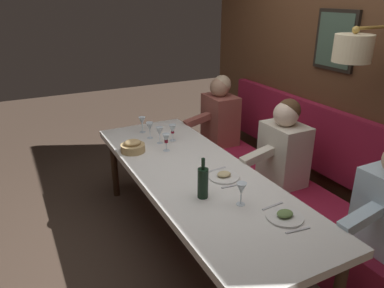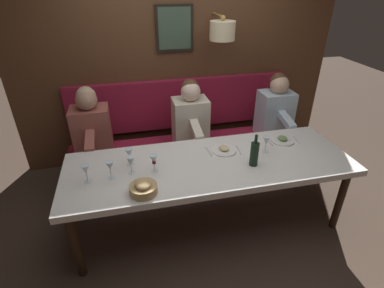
{
  "view_description": "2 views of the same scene",
  "coord_description": "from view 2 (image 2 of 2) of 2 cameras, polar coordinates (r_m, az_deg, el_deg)",
  "views": [
    {
      "loc": [
        -1.23,
        -2.34,
        2.07
      ],
      "look_at": [
        0.05,
        0.16,
        0.92
      ],
      "focal_mm": 34.42,
      "sensor_mm": 36.0,
      "label": 1
    },
    {
      "loc": [
        -2.21,
        0.69,
        2.23
      ],
      "look_at": [
        0.05,
        0.16,
        0.92
      ],
      "focal_mm": 28.01,
      "sensor_mm": 36.0,
      "label": 2
    }
  ],
  "objects": [
    {
      "name": "diner_nearest",
      "position": [
        3.83,
        15.64,
        6.72
      ],
      "size": [
        0.6,
        0.4,
        0.79
      ],
      "color": "silver",
      "rests_on": "banquette_bench"
    },
    {
      "name": "bread_bowl",
      "position": [
        2.38,
        -9.26,
        -8.22
      ],
      "size": [
        0.22,
        0.22,
        0.12
      ],
      "color": "tan",
      "rests_on": "dining_table"
    },
    {
      "name": "wine_glass_0",
      "position": [
        2.56,
        -15.38,
        -4.11
      ],
      "size": [
        0.07,
        0.07,
        0.16
      ],
      "color": "silver",
      "rests_on": "dining_table"
    },
    {
      "name": "wine_glass_3",
      "position": [
        2.92,
        14.0,
        0.53
      ],
      "size": [
        0.07,
        0.07,
        0.16
      ],
      "color": "silver",
      "rests_on": "dining_table"
    },
    {
      "name": "wine_glass_5",
      "position": [
        2.58,
        -7.28,
        -3.0
      ],
      "size": [
        0.07,
        0.07,
        0.16
      ],
      "color": "silver",
      "rests_on": "dining_table"
    },
    {
      "name": "place_setting_0",
      "position": [
        3.21,
        16.84,
        0.78
      ],
      "size": [
        0.24,
        0.32,
        0.05
      ],
      "color": "silver",
      "rests_on": "dining_table"
    },
    {
      "name": "dining_table",
      "position": [
        2.78,
        3.45,
        -4.46
      ],
      "size": [
        0.9,
        2.62,
        0.74
      ],
      "color": "silver",
      "rests_on": "ground_plane"
    },
    {
      "name": "back_wall_panel",
      "position": [
        3.83,
        -2.52,
        16.43
      ],
      "size": [
        0.59,
        4.02,
        2.9
      ],
      "color": "#51331E",
      "rests_on": "ground_plane"
    },
    {
      "name": "wine_bottle",
      "position": [
        2.7,
        11.78,
        -1.79
      ],
      "size": [
        0.08,
        0.08,
        0.3
      ],
      "color": "black",
      "rests_on": "dining_table"
    },
    {
      "name": "wine_glass_1",
      "position": [
        2.59,
        -11.61,
        -3.28
      ],
      "size": [
        0.07,
        0.07,
        0.16
      ],
      "color": "silver",
      "rests_on": "dining_table"
    },
    {
      "name": "wine_glass_2",
      "position": [
        2.7,
        -11.89,
        -1.77
      ],
      "size": [
        0.07,
        0.07,
        0.16
      ],
      "color": "silver",
      "rests_on": "dining_table"
    },
    {
      "name": "diner_near",
      "position": [
        3.47,
        -0.3,
        5.43
      ],
      "size": [
        0.6,
        0.4,
        0.79
      ],
      "color": "beige",
      "rests_on": "banquette_bench"
    },
    {
      "name": "place_setting_1",
      "position": [
        2.92,
        6.11,
        -1.09
      ],
      "size": [
        0.24,
        0.32,
        0.05
      ],
      "color": "white",
      "rests_on": "dining_table"
    },
    {
      "name": "diner_middle",
      "position": [
        3.42,
        -18.67,
        3.42
      ],
      "size": [
        0.6,
        0.4,
        0.79
      ],
      "color": "#934C42",
      "rests_on": "banquette_bench"
    },
    {
      "name": "ground_plane",
      "position": [
        3.21,
        3.08,
        -14.54
      ],
      "size": [
        12.0,
        12.0,
        0.0
      ],
      "primitive_type": "plane",
      "color": "#423328"
    },
    {
      "name": "wine_glass_4",
      "position": [
        2.58,
        -19.59,
        -4.66
      ],
      "size": [
        0.07,
        0.07,
        0.16
      ],
      "color": "silver",
      "rests_on": "dining_table"
    },
    {
      "name": "banquette_bench",
      "position": [
        3.75,
        -0.54,
        -2.8
      ],
      "size": [
        0.52,
        2.82,
        0.45
      ],
      "primitive_type": "cube",
      "color": "maroon",
      "rests_on": "ground_plane"
    }
  ]
}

